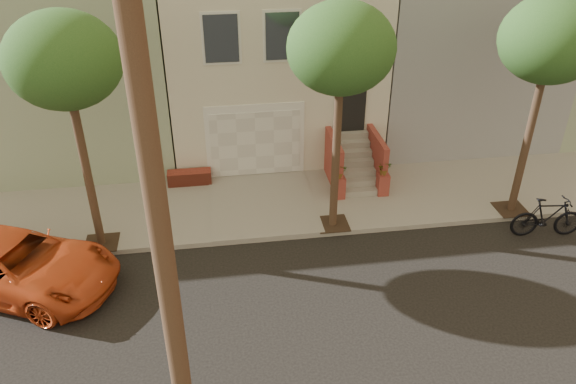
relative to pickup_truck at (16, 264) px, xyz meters
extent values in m
plane|color=black|center=(7.27, -2.50, -0.71)|extent=(90.00, 90.00, 0.00)
cube|color=gray|center=(7.27, 2.85, -0.63)|extent=(40.00, 3.70, 0.15)
cube|color=beige|center=(7.27, 8.70, 2.94)|extent=(7.00, 8.00, 7.00)
cube|color=gray|center=(0.47, 8.70, 2.94)|extent=(6.50, 8.00, 7.00)
cube|color=gray|center=(14.07, 8.70, 2.94)|extent=(6.50, 8.00, 7.00)
cube|color=silver|center=(6.37, 4.72, 0.69)|extent=(3.20, 0.12, 2.50)
cube|color=silver|center=(6.37, 4.66, 0.59)|extent=(2.90, 0.06, 2.20)
cube|color=gray|center=(6.37, 2.85, -0.55)|extent=(3.20, 3.70, 0.02)
cube|color=brown|center=(4.17, 4.40, -0.34)|extent=(1.40, 0.45, 0.44)
cube|color=black|center=(9.47, 4.67, 1.84)|extent=(1.00, 0.06, 2.00)
cube|color=#3F4751|center=(5.47, 4.67, 4.04)|extent=(1.00, 0.06, 1.40)
cube|color=silver|center=(5.47, 4.69, 4.04)|extent=(1.15, 0.05, 1.55)
cube|color=#3F4751|center=(7.27, 4.67, 4.04)|extent=(1.00, 0.06, 1.40)
cube|color=silver|center=(7.27, 4.69, 4.04)|extent=(1.15, 0.05, 1.55)
cube|color=#3F4751|center=(9.07, 4.67, 4.04)|extent=(1.00, 0.06, 1.40)
cube|color=silver|center=(9.07, 4.69, 4.04)|extent=(1.15, 0.05, 1.55)
cube|color=gray|center=(9.47, 2.88, -0.46)|extent=(1.20, 0.28, 0.20)
cube|color=gray|center=(9.47, 3.16, -0.26)|extent=(1.20, 0.28, 0.20)
cube|color=gray|center=(9.47, 3.44, -0.06)|extent=(1.20, 0.28, 0.20)
cube|color=gray|center=(9.47, 3.72, 0.14)|extent=(1.20, 0.28, 0.20)
cube|color=gray|center=(9.47, 4.00, 0.34)|extent=(1.20, 0.28, 0.20)
cube|color=gray|center=(9.47, 4.28, 0.54)|extent=(1.20, 0.28, 0.20)
cube|color=gray|center=(9.47, 4.56, 0.74)|extent=(1.20, 0.28, 0.20)
cube|color=brown|center=(8.77, 3.72, 0.24)|extent=(0.18, 1.96, 1.60)
cube|color=brown|center=(10.17, 3.72, 0.24)|extent=(0.18, 1.96, 1.60)
cube|color=brown|center=(8.77, 2.84, -0.21)|extent=(0.35, 0.35, 0.70)
imported|color=#1F4B1A|center=(8.77, 2.84, 0.37)|extent=(0.40, 0.35, 0.45)
cube|color=brown|center=(10.17, 2.84, -0.21)|extent=(0.35, 0.35, 0.70)
imported|color=#1F4B1A|center=(10.17, 2.84, 0.37)|extent=(0.41, 0.35, 0.45)
cube|color=#2D2116|center=(1.77, 1.40, -0.55)|extent=(0.90, 0.90, 0.02)
cylinder|color=#362618|center=(1.77, 1.40, 1.54)|extent=(0.22, 0.22, 4.20)
ellipsoid|color=#1F4B1A|center=(1.77, 1.40, 4.59)|extent=(2.70, 2.57, 2.29)
cube|color=#2D2116|center=(8.27, 1.40, -0.55)|extent=(0.90, 0.90, 0.02)
cylinder|color=#362618|center=(8.27, 1.40, 1.54)|extent=(0.22, 0.22, 4.20)
ellipsoid|color=#1F4B1A|center=(8.27, 1.40, 4.59)|extent=(2.70, 2.57, 2.29)
cube|color=#2D2116|center=(13.77, 1.40, -0.55)|extent=(0.90, 0.90, 0.02)
cylinder|color=#362618|center=(13.77, 1.40, 1.54)|extent=(0.22, 0.22, 4.20)
ellipsoid|color=#1F4B1A|center=(13.77, 1.40, 4.59)|extent=(2.70, 2.57, 2.29)
cylinder|color=#3F2B1D|center=(4.27, -5.70, 4.29)|extent=(0.30, 0.30, 10.00)
imported|color=#B83F18|center=(0.00, 0.00, 0.00)|extent=(5.61, 4.22, 1.42)
imported|color=black|center=(14.14, 0.18, -0.09)|extent=(2.10, 0.79, 1.23)
camera|label=1|loc=(5.04, -11.77, 8.56)|focal=35.01mm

